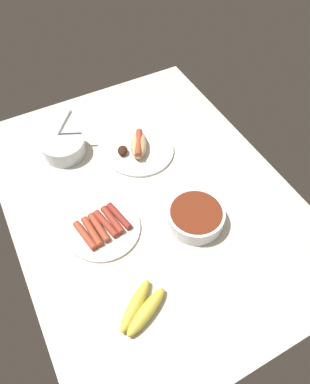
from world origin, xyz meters
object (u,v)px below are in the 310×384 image
plate_hotdog_assembled (138,148)px  bowl_coleslaw (64,146)px  bowl_chili (196,216)px  plate_sausages (103,227)px  banana_bunch (141,309)px

plate_hotdog_assembled → bowl_coleslaw: bearing=63.8°
bowl_chili → plate_hotdog_assembled: bearing=3.7°
plate_hotdog_assembled → bowl_coleslaw: size_ratio=1.61×
plate_sausages → bowl_coleslaw: size_ratio=1.48×
bowl_coleslaw → banana_bunch: bearing=178.9°
bowl_chili → plate_sausages: bearing=67.6°
plate_sausages → banana_bunch: (-28.63, 0.84, 0.68)cm
bowl_chili → bowl_coleslaw: bearing=29.1°
bowl_chili → bowl_coleslaw: size_ratio=1.13×
plate_hotdog_assembled → bowl_coleslaw: (11.96, 24.27, 1.73)cm
plate_sausages → bowl_chili: size_ratio=1.31×
plate_hotdog_assembled → bowl_chili: same height
banana_bunch → bowl_chili: bearing=-57.8°
plate_hotdog_assembled → bowl_chili: 35.98cm
plate_sausages → banana_bunch: bearing=178.3°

